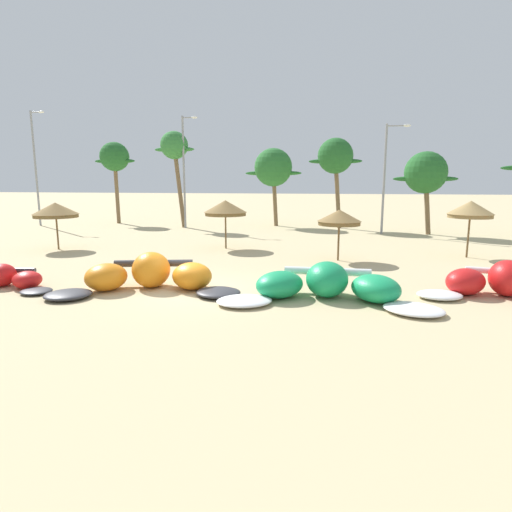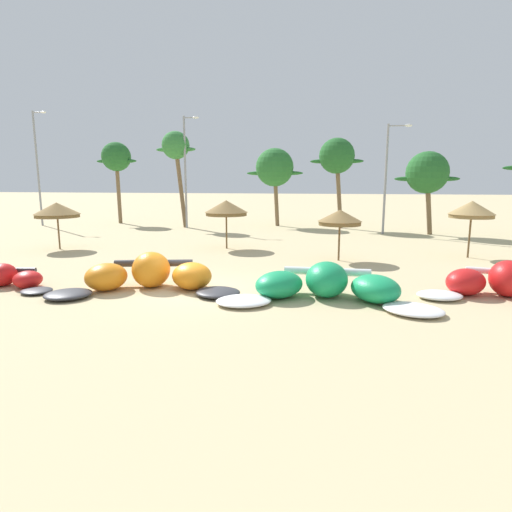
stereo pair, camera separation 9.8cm
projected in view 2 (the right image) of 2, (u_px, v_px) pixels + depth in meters
The scene contains 16 objects.
ground_plane at pixel (192, 289), 15.91m from camera, with size 260.00×260.00×0.00m, color #C6B284.
kite_left_of_center at pixel (149, 276), 15.81m from camera, with size 7.03×4.14×1.37m.
kite_center at pixel (326, 286), 14.46m from camera, with size 7.61×3.47×1.24m.
kite_right_of_center at pixel (509, 285), 14.59m from camera, with size 6.24×3.47×1.28m.
beach_umbrella_near_van at pixel (57, 210), 25.01m from camera, with size 2.64×2.64×2.81m.
beach_umbrella_middle at pixel (226, 208), 25.25m from camera, with size 2.59×2.59×2.92m.
beach_umbrella_near_palms at pixel (340, 217), 21.36m from camera, with size 2.25×2.25×2.62m.
beach_umbrella_outermost at pixel (472, 209), 22.10m from camera, with size 2.34×2.34×3.03m.
palm_leftmost at pixel (116, 158), 40.25m from camera, with size 4.14×2.76×7.76m.
palm_left at pixel (176, 148), 36.49m from camera, with size 3.60×2.40×8.34m.
palm_left_of_gap at pixel (275, 168), 37.98m from camera, with size 5.14×3.43×7.02m.
palm_center_left at pixel (337, 157), 35.98m from camera, with size 4.54×3.03×7.72m.
palm_center_right at pixel (427, 173), 31.73m from camera, with size 4.73×3.16×6.29m.
lamppost_west at pixel (38, 164), 38.15m from camera, with size 1.44×0.24×10.25m.
lamppost_west_center at pixel (186, 167), 36.13m from camera, with size 1.43×0.24×9.49m.
lamppost_east_center at pixel (388, 173), 32.05m from camera, with size 1.82×0.24×8.30m.
Camera 2 is at (5.24, -14.74, 4.02)m, focal length 29.49 mm.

